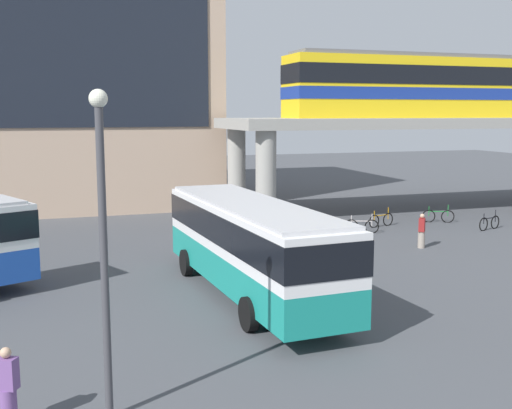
{
  "coord_description": "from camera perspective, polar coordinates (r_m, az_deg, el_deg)",
  "views": [
    {
      "loc": [
        -6.65,
        -16.19,
        6.17
      ],
      "look_at": [
        1.81,
        9.24,
        2.2
      ],
      "focal_mm": 43.97,
      "sensor_mm": 36.0,
      "label": 1
    }
  ],
  "objects": [
    {
      "name": "pedestrian_at_kerb",
      "position": [
        29.58,
        14.84,
        -2.43
      ],
      "size": [
        0.46,
        0.47,
        1.59
      ],
      "color": "gray",
      "rests_on": "ground_plane"
    },
    {
      "name": "bicycle_silver",
      "position": [
        32.62,
        9.58,
        -1.95
      ],
      "size": [
        1.69,
        0.71,
        1.04
      ],
      "color": "black",
      "rests_on": "ground_plane"
    },
    {
      "name": "bus_main",
      "position": [
        20.84,
        -0.53,
        -3.15
      ],
      "size": [
        3.23,
        11.17,
        3.22
      ],
      "color": "teal",
      "rests_on": "ground_plane"
    },
    {
      "name": "lamp_post",
      "position": [
        12.57,
        -13.75,
        -2.33
      ],
      "size": [
        0.36,
        0.36,
        6.6
      ],
      "color": "#3F3F44",
      "rests_on": "ground_plane"
    },
    {
      "name": "elevated_platform",
      "position": [
        40.88,
        15.78,
        6.43
      ],
      "size": [
        26.38,
        7.02,
        5.81
      ],
      "color": "#9E9B93",
      "rests_on": "ground_plane"
    },
    {
      "name": "bicycle_orange",
      "position": [
        34.63,
        11.32,
        -1.4
      ],
      "size": [
        1.74,
        0.54,
        1.04
      ],
      "color": "black",
      "rests_on": "ground_plane"
    },
    {
      "name": "pedestrian_near_building",
      "position": [
        13.68,
        -21.65,
        -15.43
      ],
      "size": [
        0.48,
        0.42,
        1.65
      ],
      "color": "#724C8C",
      "rests_on": "ground_plane"
    },
    {
      "name": "bicycle_black",
      "position": [
        35.3,
        20.47,
        -1.58
      ],
      "size": [
        1.72,
        0.62,
        1.04
      ],
      "color": "black",
      "rests_on": "ground_plane"
    },
    {
      "name": "ground_plane",
      "position": [
        27.71,
        -4.05,
        -4.46
      ],
      "size": [
        120.0,
        120.0,
        0.0
      ],
      "primitive_type": "plane",
      "color": "#47494F"
    },
    {
      "name": "train",
      "position": [
        40.81,
        15.75,
        10.37
      ],
      "size": [
        18.93,
        2.96,
        3.84
      ],
      "color": "yellow",
      "rests_on": "elevated_platform"
    },
    {
      "name": "station_building",
      "position": [
        45.68,
        -19.91,
        12.45
      ],
      "size": [
        23.04,
        15.43,
        19.53
      ],
      "color": "tan",
      "rests_on": "ground_plane"
    },
    {
      "name": "bicycle_green",
      "position": [
        36.73,
        16.25,
        -1.02
      ],
      "size": [
        1.65,
        0.8,
        1.04
      ],
      "color": "black",
      "rests_on": "ground_plane"
    }
  ]
}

